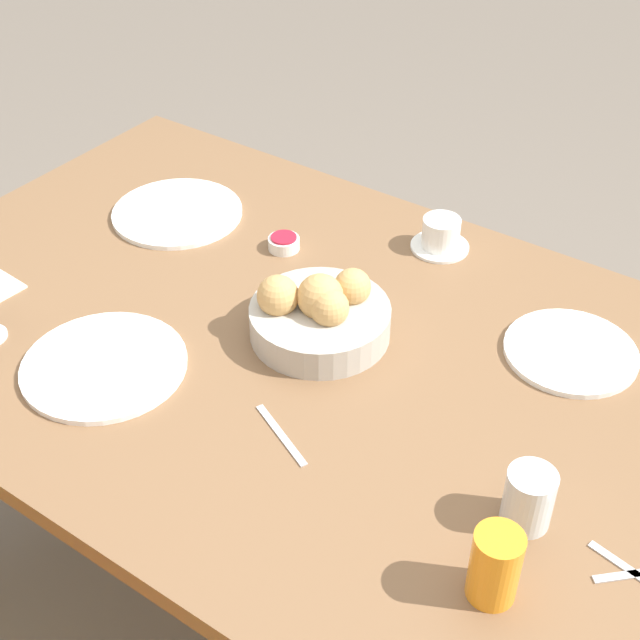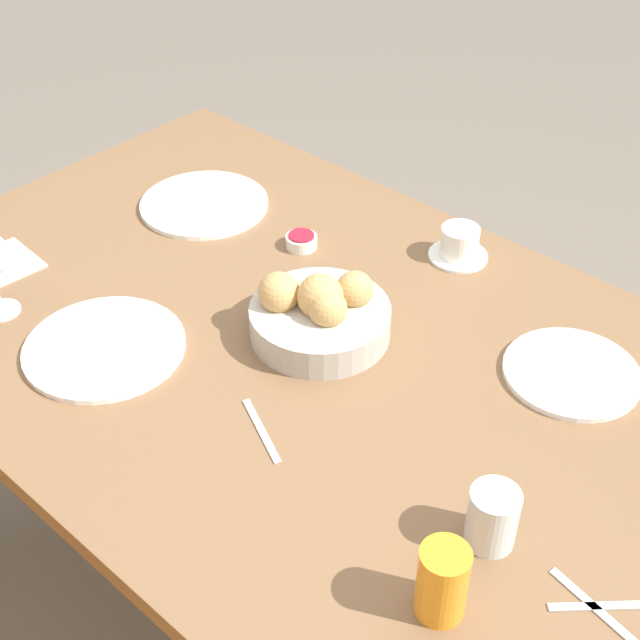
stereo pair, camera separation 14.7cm
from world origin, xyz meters
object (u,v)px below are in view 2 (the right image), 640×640
(water_tumbler, at_px, (492,517))
(napkin, at_px, (0,265))
(bread_basket, at_px, (319,314))
(juice_glass, at_px, (442,582))
(spoon_coffee, at_px, (261,430))
(knife_silver, at_px, (611,622))
(plate_near_right, at_px, (204,204))
(jam_bowl_berry, at_px, (301,241))
(plate_near_left, at_px, (572,373))
(fork_silver, at_px, (624,605))
(plate_far_center, at_px, (104,347))
(coffee_cup, at_px, (459,245))

(water_tumbler, bearing_deg, napkin, 4.72)
(bread_basket, bearing_deg, napkin, 23.58)
(juice_glass, bearing_deg, spoon_coffee, -10.23)
(knife_silver, relative_size, napkin, 1.35)
(knife_silver, height_order, napkin, napkin)
(juice_glass, relative_size, water_tumbler, 1.21)
(plate_near_right, relative_size, jam_bowl_berry, 4.34)
(plate_near_left, height_order, juice_glass, juice_glass)
(jam_bowl_berry, relative_size, fork_silver, 0.42)
(plate_near_right, distance_m, spoon_coffee, 0.65)
(plate_far_center, bearing_deg, knife_silver, -173.61)
(spoon_coffee, bearing_deg, jam_bowl_berry, -53.85)
(bread_basket, relative_size, juice_glass, 2.21)
(plate_far_center, distance_m, coffee_cup, 0.67)
(plate_near_left, height_order, plate_far_center, same)
(plate_far_center, relative_size, water_tumbler, 3.02)
(knife_silver, bearing_deg, water_tumbler, -1.53)
(plate_near_left, xyz_separation_m, juice_glass, (-0.09, 0.48, 0.05))
(napkin, bearing_deg, knife_silver, -176.21)
(plate_far_center, xyz_separation_m, juice_glass, (-0.69, 0.03, 0.05))
(water_tumbler, xyz_separation_m, jam_bowl_berry, (0.65, -0.34, -0.03))
(water_tumbler, height_order, knife_silver, water_tumbler)
(juice_glass, xyz_separation_m, napkin, (1.03, -0.04, -0.05))
(plate_near_right, bearing_deg, fork_silver, 165.10)
(plate_far_center, relative_size, jam_bowl_berry, 4.42)
(plate_near_right, bearing_deg, plate_far_center, 117.64)
(jam_bowl_berry, relative_size, knife_silver, 0.32)
(jam_bowl_berry, bearing_deg, plate_near_right, 5.66)
(juice_glass, bearing_deg, plate_far_center, -2.13)
(water_tumbler, distance_m, fork_silver, 0.18)
(plate_near_right, xyz_separation_m, water_tumbler, (-0.89, 0.31, 0.04))
(plate_near_left, distance_m, plate_near_right, 0.81)
(bread_basket, height_order, fork_silver, bread_basket)
(plate_near_left, xyz_separation_m, plate_far_center, (0.60, 0.46, 0.00))
(spoon_coffee, relative_size, napkin, 0.96)
(jam_bowl_berry, bearing_deg, plate_near_left, -178.05)
(plate_far_center, bearing_deg, fork_silver, -171.54)
(juice_glass, distance_m, knife_silver, 0.21)
(coffee_cup, bearing_deg, plate_near_left, 155.00)
(plate_near_right, xyz_separation_m, jam_bowl_berry, (-0.25, -0.02, 0.01))
(spoon_coffee, bearing_deg, water_tumbler, -170.55)
(jam_bowl_berry, xyz_separation_m, spoon_coffee, (-0.29, 0.40, -0.01))
(bread_basket, relative_size, jam_bowl_berry, 3.91)
(plate_near_right, bearing_deg, spoon_coffee, 145.32)
(water_tumbler, bearing_deg, fork_silver, -171.48)
(coffee_cup, height_order, fork_silver, coffee_cup)
(juice_glass, xyz_separation_m, spoon_coffee, (0.37, -0.07, -0.05))
(juice_glass, relative_size, jam_bowl_berry, 1.77)
(spoon_coffee, distance_m, napkin, 0.66)
(plate_near_left, distance_m, coffee_cup, 0.36)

